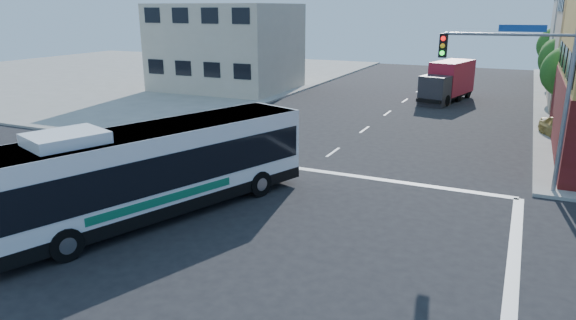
% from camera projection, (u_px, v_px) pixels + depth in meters
% --- Properties ---
extents(ground, '(120.00, 120.00, 0.00)m').
position_uv_depth(ground, '(198.00, 249.00, 16.93)').
color(ground, black).
rests_on(ground, ground).
extents(sidewalk_nw, '(50.00, 50.00, 0.15)m').
position_uv_depth(sidewalk_nw, '(121.00, 73.00, 61.42)').
color(sidewalk_nw, gray).
rests_on(sidewalk_nw, ground).
extents(building_west, '(12.06, 10.06, 8.00)m').
position_uv_depth(building_west, '(226.00, 47.00, 48.71)').
color(building_west, beige).
rests_on(building_west, ground).
extents(signal_mast_ne, '(7.91, 1.13, 8.07)m').
position_uv_depth(signal_mast_ne, '(524.00, 75.00, 21.11)').
color(signal_mast_ne, slate).
rests_on(signal_mast_ne, ground).
extents(street_tree_a, '(3.60, 3.60, 5.53)m').
position_uv_depth(street_tree_a, '(570.00, 69.00, 35.43)').
color(street_tree_a, '#382314').
rests_on(street_tree_a, ground).
extents(street_tree_b, '(3.80, 3.80, 5.79)m').
position_uv_depth(street_tree_b, '(565.00, 57.00, 42.35)').
color(street_tree_b, '#382314').
rests_on(street_tree_b, ground).
extents(street_tree_c, '(3.40, 3.40, 5.29)m').
position_uv_depth(street_tree_c, '(560.00, 53.00, 49.39)').
color(street_tree_c, '#382314').
rests_on(street_tree_c, ground).
extents(street_tree_d, '(4.00, 4.00, 6.03)m').
position_uv_depth(street_tree_d, '(557.00, 43.00, 56.23)').
color(street_tree_d, '#382314').
rests_on(street_tree_d, ground).
extents(transit_bus, '(6.94, 12.91, 3.77)m').
position_uv_depth(transit_bus, '(155.00, 169.00, 19.25)').
color(transit_bus, black).
rests_on(transit_bus, ground).
extents(box_truck, '(3.73, 7.61, 3.30)m').
position_uv_depth(box_truck, '(447.00, 82.00, 43.33)').
color(box_truck, '#27272C').
rests_on(box_truck, ground).
extents(parked_car, '(3.01, 4.36, 1.38)m').
position_uv_depth(parked_car, '(564.00, 129.00, 30.63)').
color(parked_car, '#B59846').
rests_on(parked_car, ground).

